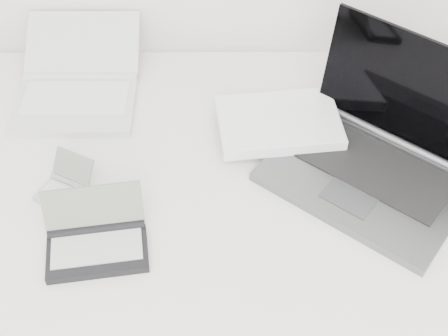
{
  "coord_description": "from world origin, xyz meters",
  "views": [
    {
      "loc": [
        -0.03,
        0.7,
        1.71
      ],
      "look_at": [
        -0.03,
        1.51,
        0.79
      ],
      "focal_mm": 50.0,
      "sensor_mm": 36.0,
      "label": 1
    }
  ],
  "objects_px": {
    "desk": "(238,187)",
    "laptop_large": "(350,145)",
    "palmtop_charcoal": "(96,241)",
    "netbook_open_white": "(78,87)"
  },
  "relations": [
    {
      "from": "desk",
      "to": "laptop_large",
      "type": "xyz_separation_m",
      "value": [
        0.23,
        0.04,
        0.09
      ]
    },
    {
      "from": "laptop_large",
      "to": "desk",
      "type": "bearing_deg",
      "value": -133.65
    },
    {
      "from": "desk",
      "to": "palmtop_charcoal",
      "type": "relative_size",
      "value": 7.84
    },
    {
      "from": "netbook_open_white",
      "to": "palmtop_charcoal",
      "type": "height_order",
      "value": "netbook_open_white"
    },
    {
      "from": "laptop_large",
      "to": "palmtop_charcoal",
      "type": "xyz_separation_m",
      "value": [
        -0.5,
        -0.22,
        -0.02
      ]
    },
    {
      "from": "desk",
      "to": "netbook_open_white",
      "type": "height_order",
      "value": "netbook_open_white"
    },
    {
      "from": "netbook_open_white",
      "to": "desk",
      "type": "bearing_deg",
      "value": -33.23
    },
    {
      "from": "netbook_open_white",
      "to": "palmtop_charcoal",
      "type": "bearing_deg",
      "value": -76.8
    },
    {
      "from": "netbook_open_white",
      "to": "palmtop_charcoal",
      "type": "relative_size",
      "value": 1.66
    },
    {
      "from": "desk",
      "to": "palmtop_charcoal",
      "type": "xyz_separation_m",
      "value": [
        -0.27,
        -0.18,
        0.07
      ]
    }
  ]
}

